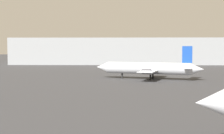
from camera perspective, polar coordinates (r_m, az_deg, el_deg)
The scene contains 2 objects.
airplane_far_left at distance 80.87m, azimuth 6.31°, elevation -0.21°, with size 26.31×16.49×8.10m.
terminal_building at distance 151.47m, azimuth 0.87°, elevation 2.80°, with size 93.34×23.82×11.67m, color #999EA3.
Camera 1 is at (-0.72, -12.91, 8.16)m, focal length 52.90 mm.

